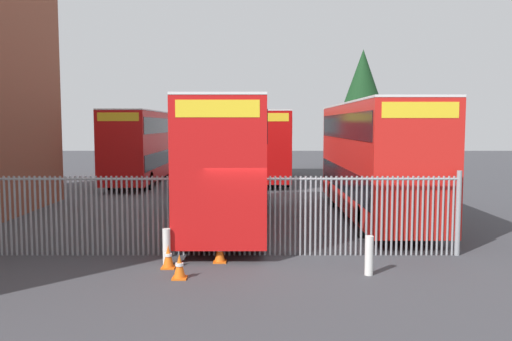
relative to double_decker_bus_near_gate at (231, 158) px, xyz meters
name	(u,v)px	position (x,y,z in m)	size (l,w,h in m)	color
ground_plane	(256,209)	(0.91, 3.57, -2.42)	(100.00, 100.00, 0.00)	#3D3D42
palisade_fence	(198,213)	(-0.68, -4.43, -1.24)	(14.53, 0.14, 2.35)	gray
double_decker_bus_near_gate	(231,158)	(0.00, 0.00, 0.00)	(2.54, 10.81, 4.42)	red
double_decker_bus_behind_fence_left	(376,156)	(5.48, 1.21, 0.00)	(2.54, 10.81, 4.42)	red
double_decker_bus_behind_fence_right	(144,144)	(-6.07, 13.50, 0.00)	(2.54, 10.81, 4.42)	red
double_decker_bus_far_back	(269,143)	(1.66, 14.82, 0.00)	(2.54, 10.81, 4.42)	#B70C0C
bollard_near_left	(168,247)	(-1.32, -5.46, -1.95)	(0.20, 0.20, 0.95)	silver
bollard_center_front	(371,256)	(3.67, -6.33, -1.95)	(0.20, 0.20, 0.95)	silver
traffic_cone_by_gate	(222,251)	(0.02, -5.17, -2.13)	(0.34, 0.34, 0.59)	orange
traffic_cone_mid_forecourt	(181,267)	(-0.82, -6.64, -2.13)	(0.34, 0.34, 0.59)	orange
traffic_cone_near_kerb	(170,257)	(-1.23, -5.74, -2.13)	(0.34, 0.34, 0.59)	orange
tree_tall_back	(364,96)	(9.65, 24.13, 3.52)	(5.22, 5.22, 9.68)	#4C3823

